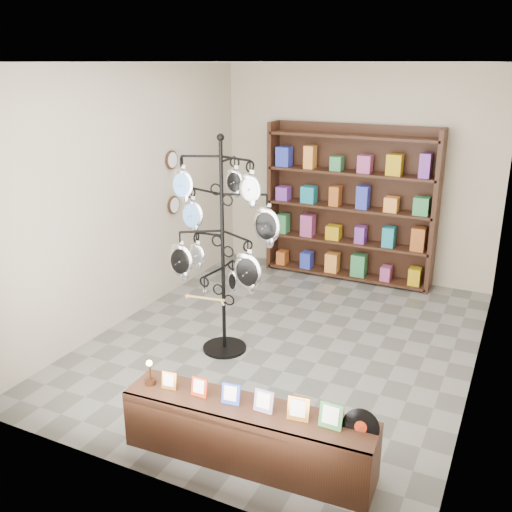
{
  "coord_description": "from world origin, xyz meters",
  "views": [
    {
      "loc": [
        2.25,
        -5.36,
        3.0
      ],
      "look_at": [
        0.12,
        -1.0,
        1.35
      ],
      "focal_mm": 40.0,
      "sensor_mm": 36.0,
      "label": 1
    }
  ],
  "objects": [
    {
      "name": "wall_clocks",
      "position": [
        -1.97,
        0.8,
        1.5
      ],
      "size": [
        0.03,
        0.24,
        0.84
      ],
      "color": "black",
      "rests_on": "ground"
    },
    {
      "name": "room_envelope",
      "position": [
        0.0,
        0.0,
        1.85
      ],
      "size": [
        5.0,
        5.0,
        5.0
      ],
      "color": "#BDAF98",
      "rests_on": "ground"
    },
    {
      "name": "display_tree",
      "position": [
        -0.52,
        -0.46,
        1.35
      ],
      "size": [
        1.2,
        1.04,
        2.35
      ],
      "rotation": [
        0.0,
        0.0,
        0.06
      ],
      "color": "black",
      "rests_on": "ground"
    },
    {
      "name": "ground",
      "position": [
        0.0,
        0.0,
        0.0
      ],
      "size": [
        5.0,
        5.0,
        0.0
      ],
      "primitive_type": "plane",
      "color": "slate",
      "rests_on": "ground"
    },
    {
      "name": "front_shelf",
      "position": [
        0.54,
        -2.01,
        0.25
      ],
      "size": [
        2.03,
        0.52,
        0.71
      ],
      "rotation": [
        0.0,
        0.0,
        0.06
      ],
      "color": "black",
      "rests_on": "ground"
    },
    {
      "name": "back_shelving",
      "position": [
        0.0,
        2.3,
        1.03
      ],
      "size": [
        2.42,
        0.36,
        2.2
      ],
      "color": "black",
      "rests_on": "ground"
    }
  ]
}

